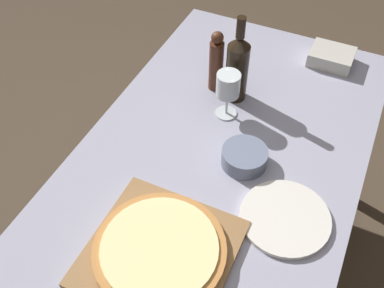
% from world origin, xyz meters
% --- Properties ---
extents(ground_plane, '(12.00, 12.00, 0.00)m').
position_xyz_m(ground_plane, '(0.00, 0.00, 0.00)').
color(ground_plane, '#4C3D2D').
extents(dining_table, '(0.81, 1.48, 0.75)m').
position_xyz_m(dining_table, '(0.00, 0.00, 0.65)').
color(dining_table, '#9393A8').
rests_on(dining_table, ground_plane).
extents(cutting_board, '(0.35, 0.35, 0.02)m').
position_xyz_m(cutting_board, '(-0.01, -0.33, 0.75)').
color(cutting_board, olive).
rests_on(cutting_board, dining_table).
extents(pizza, '(0.33, 0.33, 0.02)m').
position_xyz_m(pizza, '(-0.01, -0.33, 0.77)').
color(pizza, '#BC7A3D').
rests_on(pizza, cutting_board).
extents(wine_bottle, '(0.07, 0.07, 0.30)m').
position_xyz_m(wine_bottle, '(-0.05, 0.30, 0.87)').
color(wine_bottle, black).
rests_on(wine_bottle, dining_table).
extents(pepper_mill, '(0.05, 0.05, 0.22)m').
position_xyz_m(pepper_mill, '(-0.13, 0.32, 0.85)').
color(pepper_mill, '#4C2819').
rests_on(pepper_mill, dining_table).
extents(wine_glass, '(0.07, 0.07, 0.16)m').
position_xyz_m(wine_glass, '(-0.05, 0.21, 0.86)').
color(wine_glass, silver).
rests_on(wine_glass, dining_table).
extents(small_bowl, '(0.13, 0.13, 0.05)m').
position_xyz_m(small_bowl, '(0.07, 0.04, 0.77)').
color(small_bowl, slate).
rests_on(small_bowl, dining_table).
extents(dinner_plate, '(0.24, 0.24, 0.01)m').
position_xyz_m(dinner_plate, '(0.24, -0.10, 0.75)').
color(dinner_plate, silver).
rests_on(dinner_plate, dining_table).
extents(food_container, '(0.15, 0.12, 0.05)m').
position_xyz_m(food_container, '(0.19, 0.61, 0.77)').
color(food_container, '#BCB7AD').
rests_on(food_container, dining_table).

